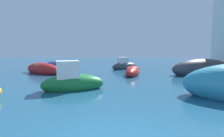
# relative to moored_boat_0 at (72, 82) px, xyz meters

# --- Properties ---
(moored_boat_0) EXTENTS (3.48, 2.37, 1.77)m
(moored_boat_0) POSITION_rel_moored_boat_0_xyz_m (0.00, 0.00, 0.00)
(moored_boat_0) COLOR #197233
(moored_boat_0) RESTS_ON ground
(moored_boat_2) EXTENTS (3.16, 2.93, 1.46)m
(moored_boat_2) POSITION_rel_moored_boat_0_xyz_m (2.48, 10.29, -0.09)
(moored_boat_2) COLOR #3F3F47
(moored_boat_2) RESTS_ON ground
(moored_boat_3) EXTENTS (4.37, 3.30, 1.21)m
(moored_boat_3) POSITION_rel_moored_boat_0_xyz_m (-4.58, 5.99, -0.10)
(moored_boat_3) COLOR #B21E1E
(moored_boat_3) RESTS_ON ground
(moored_boat_5) EXTENTS (5.68, 3.35, 1.72)m
(moored_boat_5) POSITION_rel_moored_boat_0_xyz_m (8.98, 6.44, 0.05)
(moored_boat_5) COLOR #3F3F47
(moored_boat_5) RESTS_ON ground
(moored_boat_6) EXTENTS (3.34, 2.20, 0.97)m
(moored_boat_6) POSITION_rel_moored_boat_0_xyz_m (-5.30, 10.60, -0.16)
(moored_boat_6) COLOR #1E479E
(moored_boat_6) RESTS_ON ground
(moored_boat_8) EXTENTS (1.61, 3.57, 0.96)m
(moored_boat_8) POSITION_rel_moored_boat_0_xyz_m (3.26, 5.79, -0.16)
(moored_boat_8) COLOR #B21E1E
(moored_boat_8) RESTS_ON ground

